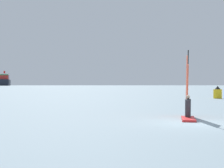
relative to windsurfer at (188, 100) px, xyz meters
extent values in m
plane|color=gray|center=(-0.34, -2.20, -1.05)|extent=(4000.00, 4000.00, 0.00)
cube|color=red|center=(-0.21, -0.78, -0.99)|extent=(1.28, 2.39, 0.12)
cylinder|color=black|center=(-0.01, -0.05, 0.96)|extent=(0.52, 1.71, 3.79)
cube|color=#E54C2D|center=(0.18, 0.67, 0.71)|extent=(0.84, 2.95, 3.98)
cylinder|color=black|center=(-0.01, -0.05, 0.13)|extent=(0.49, 1.66, 0.04)
cylinder|color=#2D2D33|center=(-0.12, -0.44, -0.41)|extent=(0.45, 0.60, 1.08)
sphere|color=tan|center=(-0.12, -0.44, 0.23)|extent=(0.22, 0.22, 0.22)
cube|color=black|center=(-194.47, 691.72, 5.51)|extent=(58.11, 150.79, 13.12)
cube|color=silver|center=(-206.35, 746.82, 19.91)|extent=(24.26, 16.59, 15.67)
cylinder|color=red|center=(-206.35, 746.82, 30.74)|extent=(4.00, 4.00, 6.00)
cube|color=#99999E|center=(-199.44, 714.79, 13.38)|extent=(26.36, 15.32, 2.60)
cube|color=#99999E|center=(-197.02, 703.55, 17.28)|extent=(26.36, 15.32, 10.40)
cube|color=#59388C|center=(-194.60, 692.31, 17.28)|extent=(26.36, 15.32, 10.40)
cube|color=gold|center=(-192.18, 681.07, 13.38)|extent=(26.36, 15.32, 2.60)
cube|color=#59388C|center=(-189.76, 669.84, 17.28)|extent=(26.36, 15.32, 10.40)
cube|color=red|center=(-187.34, 658.60, 17.28)|extent=(26.36, 15.32, 10.40)
cube|color=#2D8C47|center=(-184.91, 647.36, 17.28)|extent=(26.36, 15.32, 10.40)
cube|color=red|center=(-182.49, 636.12, 15.98)|extent=(26.36, 15.32, 7.80)
cube|color=#4C564C|center=(404.76, 1166.19, 21.51)|extent=(608.81, 220.36, 45.12)
cylinder|color=yellow|center=(12.58, 25.52, -0.39)|extent=(1.17, 1.17, 1.31)
cone|color=black|center=(12.58, 25.52, 0.51)|extent=(0.82, 0.82, 0.50)
camera|label=1|loc=(-5.74, -17.85, 0.92)|focal=50.31mm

